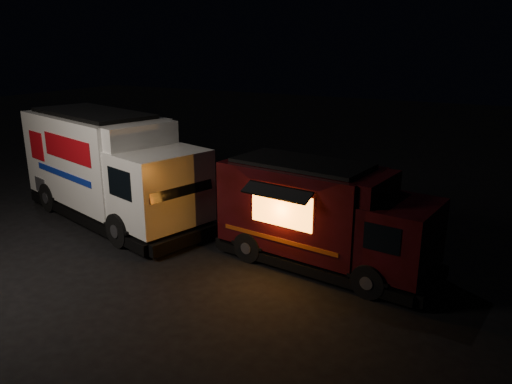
% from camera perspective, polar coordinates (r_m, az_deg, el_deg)
% --- Properties ---
extents(ground, '(80.00, 80.00, 0.00)m').
position_cam_1_polar(ground, '(13.58, -12.00, -7.26)').
color(ground, black).
rests_on(ground, ground).
extents(white_truck, '(7.81, 4.40, 3.36)m').
position_cam_1_polar(white_truck, '(16.20, -16.07, 2.66)').
color(white_truck, silver).
rests_on(white_truck, ground).
extents(red_truck, '(5.83, 2.73, 2.62)m').
position_cam_1_polar(red_truck, '(12.46, 8.00, -2.79)').
color(red_truck, '#35090F').
rests_on(red_truck, ground).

